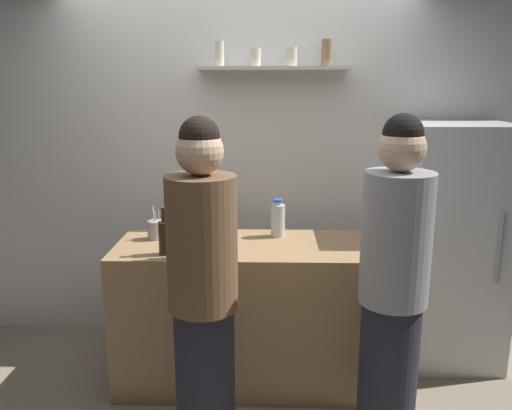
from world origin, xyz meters
TOP-DOWN VIEW (x-y plane):
  - back_wall_assembly at (0.00, 1.25)m, footprint 4.80×0.32m
  - refrigerator at (1.45, 0.85)m, footprint 0.65×0.67m
  - counter at (0.13, 0.52)m, footprint 1.74×0.67m
  - baking_pan at (-0.24, 0.61)m, footprint 0.34×0.24m
  - utensil_holder at (-0.51, 0.61)m, footprint 0.10×0.10m
  - wine_bottle_dark_glass at (-0.30, 0.24)m, footprint 0.07×0.07m
  - wine_bottle_amber_glass at (-0.39, 0.31)m, footprint 0.07×0.07m
  - water_bottle_plastic at (0.27, 0.69)m, footprint 0.09×0.09m
  - person_grey_hoodie at (0.83, -0.14)m, footprint 0.34×0.34m
  - person_brown_jacket at (-0.11, -0.21)m, footprint 0.34×0.34m

SIDE VIEW (x-z plane):
  - counter at x=0.13m, z-range 0.00..0.92m
  - refrigerator at x=1.45m, z-range 0.00..1.64m
  - person_brown_jacket at x=-0.11m, z-range 0.00..1.75m
  - person_grey_hoodie at x=0.83m, z-range 0.00..1.76m
  - baking_pan at x=-0.24m, z-range 0.92..0.97m
  - utensil_holder at x=-0.51m, z-range 0.87..1.09m
  - wine_bottle_dark_glass at x=-0.30m, z-range 0.88..1.16m
  - wine_bottle_amber_glass at x=-0.39m, z-range 0.88..1.17m
  - water_bottle_plastic at x=0.27m, z-range 0.91..1.15m
  - back_wall_assembly at x=0.00m, z-range 0.00..2.60m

